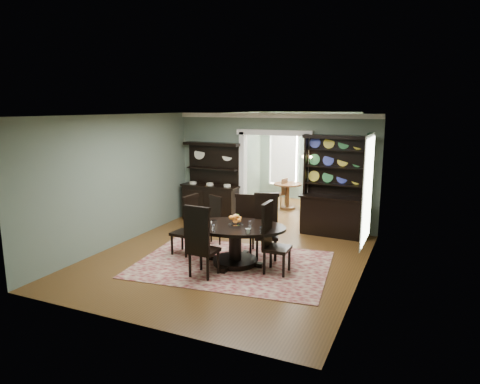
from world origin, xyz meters
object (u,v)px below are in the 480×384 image
object	(u,v)px
sideboard	(211,194)
welsh_dresser	(333,199)
dining_table	(235,237)
parlor_table	(288,192)

from	to	relation	value
sideboard	welsh_dresser	distance (m)	3.42
dining_table	parlor_table	world-z (taller)	dining_table
welsh_dresser	parlor_table	size ratio (longest dim) A/B	2.85
dining_table	welsh_dresser	distance (m)	3.20
sideboard	parlor_table	world-z (taller)	sideboard
sideboard	parlor_table	distance (m)	2.70
welsh_dresser	dining_table	bearing A→B (deg)	-112.37
welsh_dresser	parlor_table	distance (m)	2.92
welsh_dresser	sideboard	bearing A→B (deg)	-177.13
welsh_dresser	parlor_table	world-z (taller)	welsh_dresser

